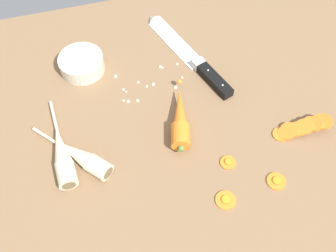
{
  "coord_description": "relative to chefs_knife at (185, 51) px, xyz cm",
  "views": [
    {
      "loc": [
        -12.41,
        -46.94,
        73.57
      ],
      "look_at": [
        0.0,
        -2.0,
        1.5
      ],
      "focal_mm": 41.29,
      "sensor_mm": 36.0,
      "label": 1
    }
  ],
  "objects": [
    {
      "name": "ground_plane",
      "position": [
        -10.52,
        -19.5,
        -2.65
      ],
      "size": [
        120.0,
        90.0,
        4.0
      ],
      "primitive_type": "cube",
      "color": "brown"
    },
    {
      "name": "chefs_knife",
      "position": [
        0.0,
        0.0,
        0.0
      ],
      "size": [
        14.42,
        33.93,
        4.18
      ],
      "color": "silver",
      "rests_on": "ground_plane"
    },
    {
      "name": "whole_carrot",
      "position": [
        -7.52,
        -20.82,
        1.45
      ],
      "size": [
        8.01,
        19.03,
        4.2
      ],
      "color": "orange",
      "rests_on": "ground_plane"
    },
    {
      "name": "parsnip_front",
      "position": [
        -30.07,
        -24.56,
        1.33
      ],
      "size": [
        15.81,
        17.27,
        4.0
      ],
      "color": "beige",
      "rests_on": "ground_plane"
    },
    {
      "name": "parsnip_mid_left",
      "position": [
        -34.07,
        -22.92,
        1.33
      ],
      "size": [
        4.89,
        22.91,
        4.0
      ],
      "color": "beige",
      "rests_on": "ground_plane"
    },
    {
      "name": "carrot_slice_stack",
      "position": [
        18.19,
        -29.77,
        0.81
      ],
      "size": [
        13.11,
        4.66,
        4.05
      ],
      "color": "orange",
      "rests_on": "ground_plane"
    },
    {
      "name": "carrot_slice_stray_near",
      "position": [
        -0.43,
        -33.05,
        -0.29
      ],
      "size": [
        3.4,
        3.4,
        0.7
      ],
      "color": "orange",
      "rests_on": "ground_plane"
    },
    {
      "name": "carrot_slice_stray_mid",
      "position": [
        -3.83,
        -40.96,
        -0.29
      ],
      "size": [
        4.19,
        4.19,
        0.7
      ],
      "color": "orange",
      "rests_on": "ground_plane"
    },
    {
      "name": "carrot_slice_stray_far",
      "position": [
        7.73,
        -39.83,
        -0.29
      ],
      "size": [
        4.0,
        4.0,
        0.7
      ],
      "color": "orange",
      "rests_on": "ground_plane"
    },
    {
      "name": "prep_bowl",
      "position": [
        -26.28,
        1.55,
        1.5
      ],
      "size": [
        11.0,
        11.0,
        4.0
      ],
      "color": "beige",
      "rests_on": "ground_plane"
    },
    {
      "name": "mince_crumbs",
      "position": [
        -12.51,
        -7.47,
        -0.27
      ],
      "size": [
        16.61,
        9.61,
        0.88
      ],
      "color": "silver",
      "rests_on": "ground_plane"
    }
  ]
}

